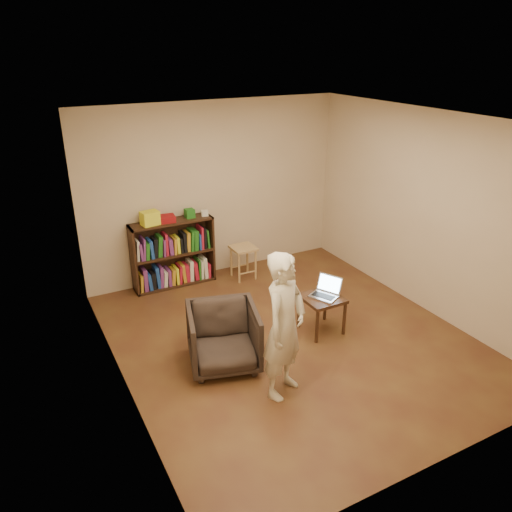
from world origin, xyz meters
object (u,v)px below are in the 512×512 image
laptop (326,291)px  person (284,326)px  stool (243,253)px  side_table (322,303)px  bookshelf (173,257)px  armchair (223,337)px

laptop → person: size_ratio=0.27×
stool → side_table: 1.82m
bookshelf → armchair: bookshelf is taller
armchair → side_table: armchair is taller
armchair → stool: bearing=73.8°
person → laptop: bearing=7.1°
armchair → person: 0.89m
bookshelf → laptop: size_ratio=2.85×
person → armchair: bearing=87.0°
stool → person: 2.76m
bookshelf → person: person is taller
stool → person: person is taller
armchair → laptop: size_ratio=1.83×
armchair → side_table: (1.37, 0.08, 0.04)m
laptop → bookshelf: bearing=-176.2°
bookshelf → side_table: size_ratio=2.53×
laptop → person: 1.36m
bookshelf → laptop: bookshelf is taller
stool → laptop: bearing=-82.5°
stool → armchair: (-1.19, -1.90, -0.06)m
side_table → person: bearing=-142.3°
bookshelf → stool: bookshelf is taller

